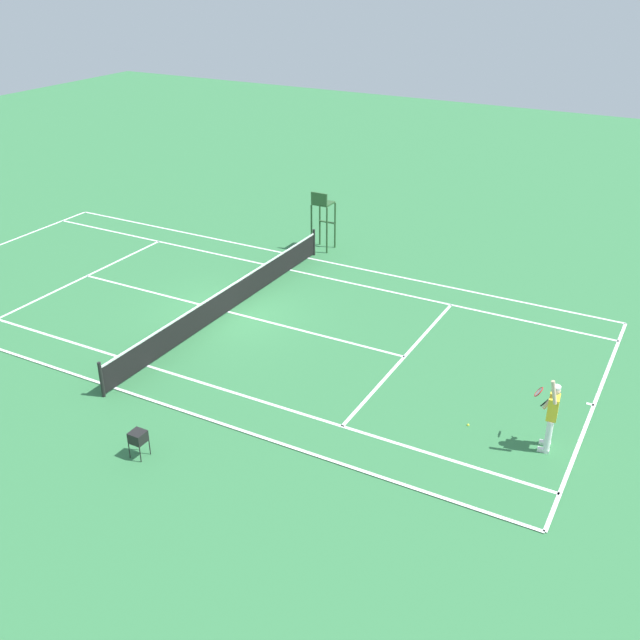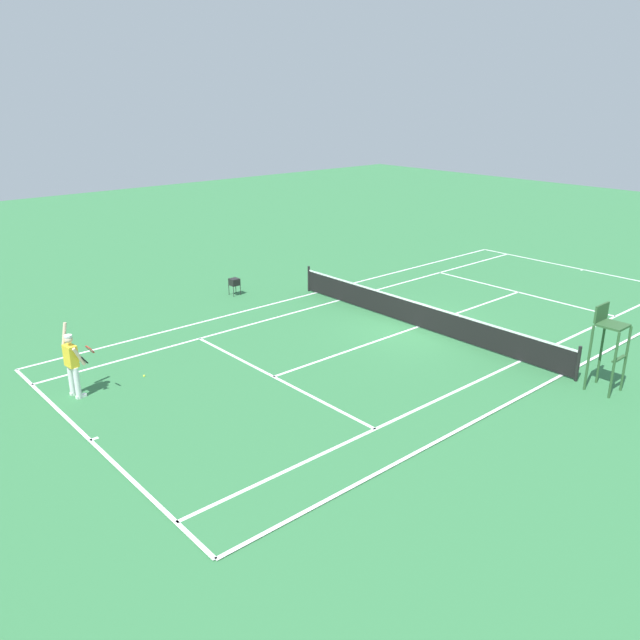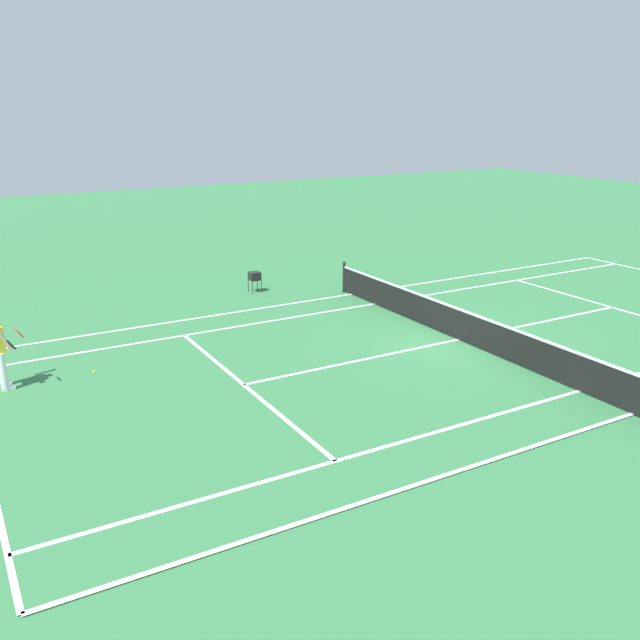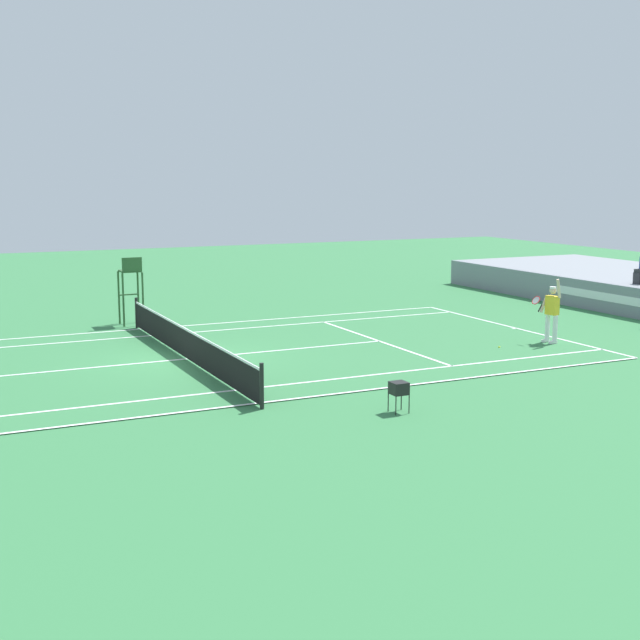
# 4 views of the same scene
# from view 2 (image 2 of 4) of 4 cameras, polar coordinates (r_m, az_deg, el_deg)

# --- Properties ---
(ground_plane) EXTENTS (80.00, 80.00, 0.00)m
(ground_plane) POSITION_cam_2_polar(r_m,az_deg,el_deg) (22.84, 8.70, -0.67)
(ground_plane) COLOR #337542
(court) EXTENTS (11.08, 23.88, 0.03)m
(court) POSITION_cam_2_polar(r_m,az_deg,el_deg) (22.84, 8.70, -0.65)
(court) COLOR #337542
(court) RESTS_ON ground
(net) EXTENTS (11.98, 0.10, 1.07)m
(net) POSITION_cam_2_polar(r_m,az_deg,el_deg) (22.67, 8.76, 0.57)
(net) COLOR black
(net) RESTS_ON ground
(tennis_player) EXTENTS (0.75, 0.69, 2.08)m
(tennis_player) POSITION_cam_2_polar(r_m,az_deg,el_deg) (18.35, -21.24, -3.64)
(tennis_player) COLOR white
(tennis_player) RESTS_ON ground
(tennis_ball) EXTENTS (0.07, 0.07, 0.07)m
(tennis_ball) POSITION_cam_2_polar(r_m,az_deg,el_deg) (19.38, -15.44, -4.84)
(tennis_ball) COLOR #D1E533
(tennis_ball) RESTS_ON ground
(umpire_chair) EXTENTS (0.77, 0.77, 2.44)m
(umpire_chair) POSITION_cam_2_polar(r_m,az_deg,el_deg) (19.04, 24.35, -1.42)
(umpire_chair) COLOR #2D562D
(umpire_chair) RESTS_ON ground
(ball_hopper) EXTENTS (0.36, 0.36, 0.70)m
(ball_hopper) POSITION_cam_2_polar(r_m,az_deg,el_deg) (26.34, -7.67, 3.42)
(ball_hopper) COLOR black
(ball_hopper) RESTS_ON ground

